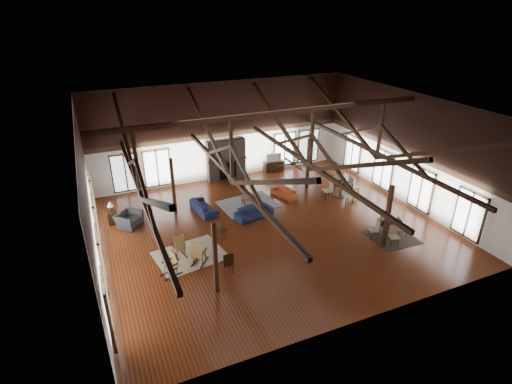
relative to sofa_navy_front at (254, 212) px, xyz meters
name	(u,v)px	position (x,y,z in m)	size (l,w,h in m)	color
floor	(272,228)	(0.37, -1.35, -0.29)	(16.00, 16.00, 0.00)	#5A2A13
ceiling	(274,108)	(0.37, -1.35, 5.71)	(16.00, 14.00, 0.02)	black
wall_back	(223,132)	(0.37, 5.65, 2.71)	(16.00, 0.02, 6.00)	white
wall_front	(367,250)	(0.37, -8.35, 2.71)	(16.00, 0.02, 6.00)	white
wall_left	(89,203)	(-7.63, -1.35, 2.71)	(0.02, 14.00, 6.00)	white
wall_right	(407,149)	(8.37, -1.35, 2.71)	(0.02, 14.00, 6.00)	white
roof_truss	(273,151)	(0.37, -1.35, 3.73)	(15.60, 14.07, 3.14)	black
post_grid	(272,200)	(0.37, -1.35, 1.23)	(8.16, 7.16, 3.05)	black
fireplace	(226,160)	(0.37, 5.32, 0.99)	(2.50, 0.69, 2.60)	brown
ceiling_fan	(293,163)	(0.87, -2.35, 3.44)	(1.60, 1.60, 0.75)	black
sofa_navy_front	(254,212)	(0.00, 0.00, 0.00)	(2.02, 0.79, 0.59)	#161C3E
sofa_navy_left	(204,207)	(-2.22, 1.61, 0.00)	(0.80, 2.04, 0.59)	#171B40
sofa_orange	(284,192)	(2.56, 1.61, -0.05)	(0.65, 1.67, 0.49)	#A4451F
coffee_table	(251,198)	(0.44, 1.46, 0.06)	(1.19, 0.89, 0.41)	brown
vase	(250,196)	(0.39, 1.42, 0.22)	(0.20, 0.20, 0.21)	#B2B2B2
armchair	(129,220)	(-6.06, 1.60, 0.07)	(1.14, 0.99, 0.74)	#252527
side_table_lamp	(112,215)	(-6.79, 2.29, 0.16)	(0.48, 0.48, 1.22)	black
rocking_chair_a	(179,246)	(-4.38, -1.96, 0.21)	(0.60, 0.91, 1.08)	olive
rocking_chair_b	(198,253)	(-3.77, -2.83, 0.23)	(0.90, 0.97, 1.12)	olive
rocking_chair_c	(172,264)	(-4.94, -3.09, 0.20)	(0.92, 0.67, 1.06)	olive
side_chair_a	(220,228)	(-2.29, -1.31, 0.28)	(0.59, 0.59, 1.00)	black
side_chair_b	(228,262)	(-2.85, -3.97, 0.29)	(0.43, 0.43, 1.01)	black
cafe_table_near	(388,228)	(5.08, -4.26, 0.18)	(1.85, 1.85, 0.95)	black
cafe_table_far	(341,188)	(5.52, 0.29, 0.27)	(2.21, 2.21, 1.14)	black
cup_near	(388,223)	(5.11, -4.20, 0.43)	(0.12, 0.12, 0.09)	#B2B2B2
cup_far	(343,183)	(5.60, 0.29, 0.58)	(0.13, 0.13, 0.10)	#B2B2B2
tv_console	(274,166)	(3.71, 5.40, 0.03)	(1.29, 0.48, 0.64)	black
television	(273,157)	(3.69, 5.40, 0.64)	(1.00, 0.13, 0.58)	#B2B2B2
rug_tan	(190,255)	(-3.96, -2.07, -0.29)	(2.91, 2.29, 0.01)	tan
rug_navy	(248,204)	(0.26, 1.52, -0.29)	(3.01, 2.26, 0.01)	#1B264C
rug_dark	(392,237)	(5.25, -4.43, -0.29)	(2.12, 1.93, 0.01)	black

